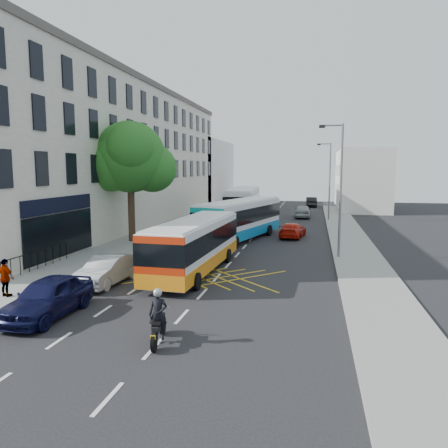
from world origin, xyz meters
The scene contains 21 objects.
ground centered at (0.00, 0.00, 0.00)m, with size 120.00×120.00×0.00m, color black.
pavement_left centered at (-8.50, 15.00, 0.07)m, with size 5.00×70.00×0.15m, color gray.
pavement_right centered at (7.50, 15.00, 0.07)m, with size 3.00×70.00×0.15m, color gray.
terrace_main centered at (-14.00, 24.49, 6.76)m, with size 8.30×45.00×13.50m.
terrace_far centered at (-14.00, 55.00, 5.00)m, with size 8.00×20.00×10.00m, color silver.
building_right centered at (11.00, 48.00, 4.00)m, with size 6.00×18.00×8.00m, color silver.
street_tree centered at (-8.51, 14.97, 6.29)m, with size 6.30×5.70×8.80m.
lamp_near centered at (6.20, 12.00, 4.62)m, with size 1.45×0.15×8.00m.
lamp_far centered at (6.20, 32.00, 4.62)m, with size 1.45×0.15×8.00m.
railings centered at (-9.70, 5.30, 0.72)m, with size 0.08×5.60×1.14m, color black, non-canonical shape.
bus_near centered at (-1.41, 6.97, 1.49)m, with size 2.81×10.14×2.82m.
bus_mid centered at (-0.81, 17.92, 1.62)m, with size 5.25×11.25×3.08m.
bus_far centered at (-2.75, 31.30, 1.80)m, with size 3.62×12.29×3.41m.
motorbike centered at (0.01, -2.52, 0.84)m, with size 0.69×2.01×1.79m.
parked_car_blue centered at (-4.90, -1.00, 0.75)m, with size 1.77×4.39×1.50m, color #0D0F35.
parked_car_silver centered at (-4.90, 3.76, 0.68)m, with size 1.45×4.14×1.37m, color #9C9FA3.
red_hatchback centered at (3.12, 19.94, 0.59)m, with size 1.66×4.09×1.19m, color #B41507.
distant_car_grey centered at (-2.59, 40.14, 0.70)m, with size 2.31×5.01×1.39m, color #3C3F43.
distant_car_silver centered at (3.54, 34.47, 0.74)m, with size 1.74×4.34×1.48m, color #9C9EA3.
distant_car_dark centered at (4.36, 49.24, 0.70)m, with size 1.49×4.27×1.41m, color black.
pedestrian_far centered at (-7.87, 0.52, 0.96)m, with size 0.95×0.39×1.62m, color gray.
Camera 1 is at (4.74, -15.13, 5.52)m, focal length 35.00 mm.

